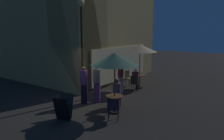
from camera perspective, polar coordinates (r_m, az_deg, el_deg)
ground_plane at (r=9.63m, az=-7.11°, el=-9.60°), size 60.00×60.00×0.00m
cafe_building at (r=14.56m, az=-8.61°, el=16.45°), size 8.53×8.12×9.77m
street_lamp_near_corner at (r=10.03m, az=-8.15°, el=10.10°), size 0.33×0.33×4.70m
menu_sandwich_board at (r=8.25m, az=-12.80°, el=-9.72°), size 0.81×0.75×0.91m
cafe_table_0 at (r=8.65m, az=0.71°, el=-8.20°), size 0.70×0.70×0.73m
cafe_table_1 at (r=12.53m, az=7.34°, el=-2.18°), size 0.79×0.79×0.78m
patio_umbrella_0 at (r=8.28m, az=0.74°, el=2.87°), size 1.91×1.91×2.45m
patio_umbrella_1 at (r=12.29m, az=7.52°, el=5.74°), size 1.92×1.92×2.54m
cafe_chair_0 at (r=9.41m, az=1.35°, el=-6.21°), size 0.55×0.55×1.00m
cafe_chair_1 at (r=7.90m, az=0.36°, el=-9.84°), size 0.60×0.60×0.89m
cafe_chair_2 at (r=11.78m, az=6.06°, el=-3.27°), size 0.45×0.45×0.87m
cafe_chair_3 at (r=13.07m, az=4.32°, el=-1.75°), size 0.46×0.46×0.94m
patron_seated_0 at (r=9.24m, az=1.25°, el=-5.72°), size 0.55×0.49×1.26m
patron_seated_1 at (r=11.86m, az=6.29°, el=-2.20°), size 0.55×0.42×1.27m
patron_standing_2 at (r=11.49m, az=2.32°, el=-1.89°), size 0.31×0.31×1.66m
patron_standing_3 at (r=9.88m, az=-4.05°, el=-3.67°), size 0.36×0.36×1.76m
patron_standing_4 at (r=9.77m, az=-7.58°, el=-4.00°), size 0.33×0.33×1.72m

